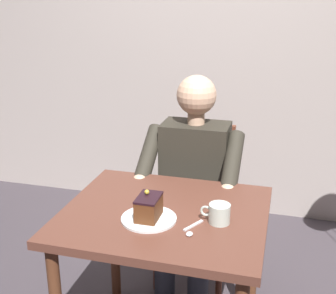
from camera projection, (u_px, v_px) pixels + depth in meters
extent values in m
cube|color=#AB9E98|center=(227.00, 11.00, 3.10)|extent=(6.40, 0.12, 3.00)
cube|color=brown|center=(165.00, 215.00, 1.86)|extent=(0.85, 0.73, 0.04)
cylinder|color=brown|center=(253.00, 263.00, 2.17)|extent=(0.05, 0.05, 0.73)
cylinder|color=brown|center=(114.00, 242.00, 2.35)|extent=(0.05, 0.05, 0.73)
cube|color=brown|center=(195.00, 211.00, 2.54)|extent=(0.42, 0.42, 0.04)
cube|color=brown|center=(202.00, 160.00, 2.63)|extent=(0.38, 0.04, 0.45)
cylinder|color=brown|center=(219.00, 265.00, 2.40)|extent=(0.04, 0.04, 0.43)
cylinder|color=brown|center=(156.00, 256.00, 2.49)|extent=(0.04, 0.04, 0.43)
cylinder|color=brown|center=(229.00, 233.00, 2.73)|extent=(0.04, 0.04, 0.43)
cylinder|color=brown|center=(172.00, 225.00, 2.82)|extent=(0.04, 0.04, 0.43)
cube|color=#2E2A22|center=(195.00, 168.00, 2.43)|extent=(0.36, 0.22, 0.51)
sphere|color=#DBAD8C|center=(197.00, 95.00, 2.30)|extent=(0.21, 0.21, 0.21)
cylinder|color=#DBAD8C|center=(196.00, 118.00, 2.34)|extent=(0.09, 0.09, 0.06)
cylinder|color=#2E2A22|center=(233.00, 162.00, 2.21)|extent=(0.08, 0.33, 0.26)
sphere|color=#DBAD8C|center=(227.00, 193.00, 2.10)|extent=(0.09, 0.09, 0.09)
cylinder|color=#2E2A22|center=(149.00, 154.00, 2.32)|extent=(0.08, 0.33, 0.26)
sphere|color=#DBAD8C|center=(140.00, 183.00, 2.21)|extent=(0.09, 0.09, 0.09)
cylinder|color=#2D323E|center=(206.00, 224.00, 2.39)|extent=(0.13, 0.38, 0.14)
cylinder|color=#2D323E|center=(174.00, 220.00, 2.44)|extent=(0.13, 0.38, 0.14)
cylinder|color=#2D323E|center=(198.00, 279.00, 2.30)|extent=(0.11, 0.11, 0.41)
cylinder|color=#2D323E|center=(165.00, 274.00, 2.35)|extent=(0.11, 0.11, 0.41)
cylinder|color=white|center=(149.00, 219.00, 1.78)|extent=(0.22, 0.22, 0.01)
cube|color=#582E17|center=(149.00, 208.00, 1.76)|extent=(0.09, 0.13, 0.08)
cube|color=black|center=(148.00, 198.00, 1.75)|extent=(0.09, 0.13, 0.01)
sphere|color=gold|center=(147.00, 192.00, 1.76)|extent=(0.02, 0.02, 0.02)
cylinder|color=silver|center=(220.00, 214.00, 1.75)|extent=(0.09, 0.09, 0.08)
torus|color=silver|center=(206.00, 211.00, 1.76)|extent=(0.05, 0.01, 0.05)
cylinder|color=black|center=(220.00, 206.00, 1.74)|extent=(0.08, 0.08, 0.01)
cube|color=silver|center=(193.00, 225.00, 1.73)|extent=(0.06, 0.10, 0.01)
ellipsoid|color=silver|center=(189.00, 234.00, 1.67)|extent=(0.03, 0.04, 0.01)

